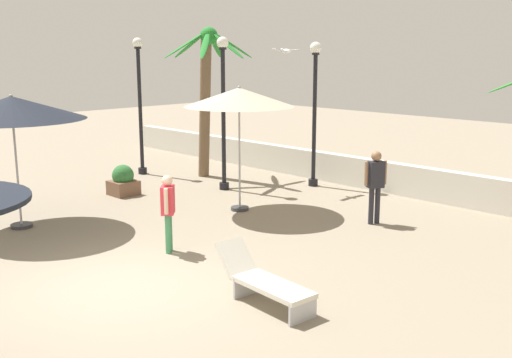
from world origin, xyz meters
The scene contains 13 objects.
ground_plane centered at (0.00, 0.00, 0.00)m, with size 56.00×56.00×0.00m, color gray.
boundary_wall centered at (0.00, 9.24, 0.44)m, with size 25.20×0.30×0.87m, color silver.
patio_umbrella_0 centered at (-2.28, 4.92, 2.82)m, with size 2.70×2.70×3.11m.
patio_umbrella_1 centered at (-4.67, 0.35, 2.70)m, with size 3.18×3.18×3.01m.
palm_tree_2 centered at (-5.97, 6.99, 2.91)m, with size 2.86×2.74×4.65m.
lamp_post_0 centered at (-4.30, 6.19, 2.46)m, with size 0.33×0.33×4.32m.
lamp_post_1 centered at (-7.85, 5.80, 2.42)m, with size 0.32×0.32×4.34m.
lamp_post_2 centered at (-2.79, 8.39, 2.44)m, with size 0.34×0.34×4.19m.
lounge_chair_0 centered at (2.15, 1.26, 0.38)m, with size 1.93×0.70×0.83m.
guest_0 centered at (-0.92, 1.70, 0.94)m, with size 0.43×0.42×1.57m.
guest_1 centered at (0.80, 6.29, 1.04)m, with size 0.38×0.51×1.71m.
seagull_0 centered at (-3.13, 7.51, 3.94)m, with size 0.38×0.96×0.14m.
planter centered at (-5.77, 3.75, 0.38)m, with size 0.70×0.70×0.85m.
Camera 1 is at (8.48, -5.16, 3.95)m, focal length 42.41 mm.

